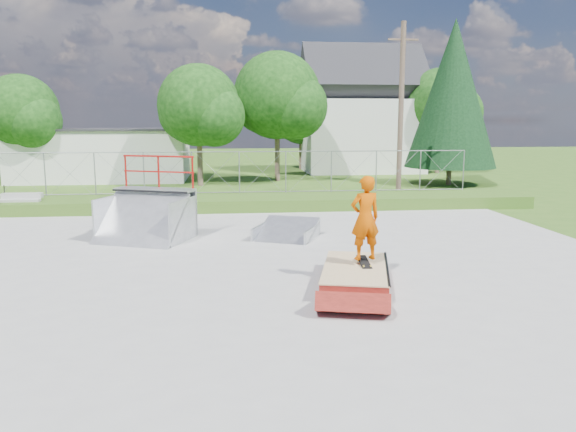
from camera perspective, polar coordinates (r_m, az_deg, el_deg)
name	(u,v)px	position (r m, az deg, el deg)	size (l,w,h in m)	color
ground	(250,267)	(14.03, -3.85, -5.18)	(120.00, 120.00, 0.00)	#365F1B
concrete_pad	(250,266)	(14.02, -3.85, -5.10)	(20.00, 16.00, 0.04)	#9C9C9A
grass_berm	(240,202)	(23.29, -4.87, 1.40)	(24.00, 3.00, 0.50)	#365F1B
grind_box	(355,276)	(12.50, 6.86, -6.07)	(2.06, 3.12, 0.43)	maroon
quarter_pipe	(143,200)	(17.26, -14.51, 1.59)	(2.51, 2.13, 2.51)	#A3A5AB
flat_bank_ramp	(286,231)	(17.19, -0.17, -1.49)	(1.71, 1.82, 0.52)	#A3A5AB
skateboard	(364,262)	(12.65, 7.73, -4.69)	(0.22, 0.80, 0.02)	black
skater	(365,221)	(12.45, 7.83, -0.53)	(0.68, 0.45, 1.87)	#C34A00
concrete_stairs	(18,205)	(23.84, -25.70, 1.02)	(1.50, 1.60, 0.80)	#9C9C9A
chain_link_fence	(239,172)	(24.15, -4.97, 4.44)	(20.00, 0.06, 1.80)	gray
utility_building_flat	(104,155)	(36.38, -18.19, 5.90)	(10.00, 6.00, 3.00)	silver
gable_house	(361,117)	(40.68, 7.41, 9.94)	(8.40, 6.08, 8.94)	silver
utility_pole	(401,112)	(26.79, 11.39, 10.37)	(0.24, 0.24, 8.00)	brown
tree_left_near	(203,108)	(31.41, -8.62, 10.75)	(4.76, 4.48, 6.65)	brown
tree_center	(282,99)	(33.55, -0.59, 11.82)	(5.44, 5.12, 7.60)	brown
tree_left_far	(24,114)	(35.23, -25.21, 9.33)	(4.42, 4.16, 6.18)	brown
tree_right_far	(445,106)	(40.21, 15.62, 10.68)	(5.10, 4.80, 7.12)	brown
tree_back_mid	(304,120)	(41.80, 1.67, 9.73)	(4.08, 3.84, 5.70)	brown
conifer_tree	(453,94)	(33.06, 16.39, 11.82)	(5.04, 5.04, 9.10)	brown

